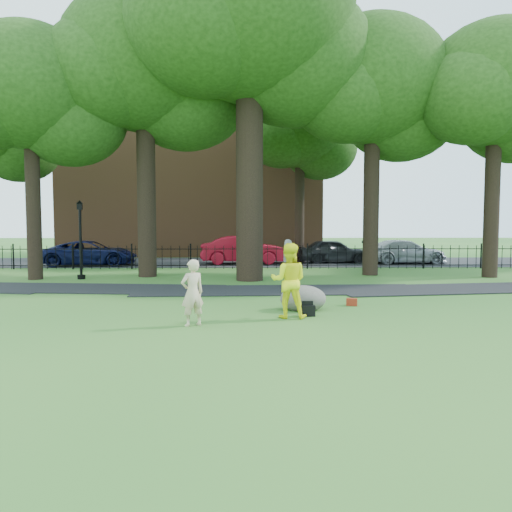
{
  "coord_description": "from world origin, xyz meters",
  "views": [
    {
      "loc": [
        -0.09,
        -13.49,
        2.44
      ],
      "look_at": [
        0.18,
        2.0,
        1.36
      ],
      "focal_mm": 35.0,
      "sensor_mm": 36.0,
      "label": 1
    }
  ],
  "objects_px": {
    "big_tree": "(253,29)",
    "lamppost": "(81,241)",
    "man": "(289,281)",
    "red_sedan": "(243,250)",
    "boulder": "(303,297)",
    "woman": "(192,293)"
  },
  "relations": [
    {
      "from": "man",
      "to": "red_sedan",
      "type": "bearing_deg",
      "value": -77.65
    },
    {
      "from": "woman",
      "to": "red_sedan",
      "type": "distance_m",
      "value": 16.91
    },
    {
      "from": "big_tree",
      "to": "lamppost",
      "type": "height_order",
      "value": "big_tree"
    },
    {
      "from": "lamppost",
      "to": "big_tree",
      "type": "bearing_deg",
      "value": -12.13
    },
    {
      "from": "big_tree",
      "to": "lamppost",
      "type": "relative_size",
      "value": 4.34
    },
    {
      "from": "man",
      "to": "woman",
      "type": "bearing_deg",
      "value": 29.7
    },
    {
      "from": "big_tree",
      "to": "woman",
      "type": "xyz_separation_m",
      "value": [
        -1.51,
        -9.06,
        -9.36
      ]
    },
    {
      "from": "big_tree",
      "to": "red_sedan",
      "type": "bearing_deg",
      "value": 93.28
    },
    {
      "from": "woman",
      "to": "lamppost",
      "type": "height_order",
      "value": "lamppost"
    },
    {
      "from": "man",
      "to": "red_sedan",
      "type": "distance_m",
      "value": 15.99
    },
    {
      "from": "lamppost",
      "to": "man",
      "type": "bearing_deg",
      "value": -55.23
    },
    {
      "from": "woman",
      "to": "red_sedan",
      "type": "relative_size",
      "value": 0.32
    },
    {
      "from": "woman",
      "to": "man",
      "type": "relative_size",
      "value": 0.82
    },
    {
      "from": "boulder",
      "to": "red_sedan",
      "type": "bearing_deg",
      "value": 96.75
    },
    {
      "from": "boulder",
      "to": "lamppost",
      "type": "xyz_separation_m",
      "value": [
        -8.55,
        7.48,
        1.25
      ]
    },
    {
      "from": "boulder",
      "to": "big_tree",
      "type": "bearing_deg",
      "value": 100.57
    },
    {
      "from": "woman",
      "to": "man",
      "type": "bearing_deg",
      "value": 171.45
    },
    {
      "from": "big_tree",
      "to": "red_sedan",
      "type": "relative_size",
      "value": 2.96
    },
    {
      "from": "boulder",
      "to": "man",
      "type": "bearing_deg",
      "value": -113.71
    },
    {
      "from": "red_sedan",
      "to": "lamppost",
      "type": "bearing_deg",
      "value": 134.21
    },
    {
      "from": "man",
      "to": "red_sedan",
      "type": "height_order",
      "value": "man"
    },
    {
      "from": "boulder",
      "to": "lamppost",
      "type": "bearing_deg",
      "value": 138.81
    }
  ]
}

